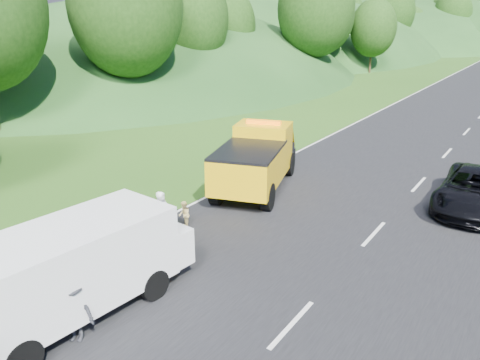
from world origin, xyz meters
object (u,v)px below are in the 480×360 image
Objects in this scene: woman at (164,240)px; passing_suv at (472,209)px; child at (185,228)px; worker at (77,340)px; white_van at (71,267)px; spare_tire at (30,354)px; suitcase at (122,209)px; tow_truck at (256,158)px.

passing_suv is at bearing -48.45° from woman.
worker is at bearing -23.84° from child.
worker is at bearing -33.32° from white_van.
woman is at bearing -133.86° from passing_suv.
suitcase is at bearing 121.90° from spare_tire.
woman is 2.52× the size of spare_tire.
tow_truck is 6.04m from suitcase.
spare_tire is 0.12× the size of passing_suv.
worker is (1.85, -6.04, 0.00)m from child.
spare_tire is at bearing -100.47° from tow_truck.
worker is 15.05m from passing_suv.
worker is 0.29× the size of passing_suv.
tow_truck is at bearing 96.96° from spare_tire.
white_van is 14.90m from passing_suv.
suitcase is 7.59m from spare_tire.
white_van is 10.20× the size of spare_tire.
worker is at bearing 61.70° from spare_tire.
child is at bearing -137.90° from passing_suv.
woman is at bearing -106.33° from tow_truck.
white_van is 4.05× the size of woman.
white_van is at bearing -119.62° from passing_suv.
woman is at bearing 108.09° from white_van.
child is at bearing -106.63° from tow_truck.
child is at bearing 101.21° from spare_tire.
spare_tire is at bearing -143.34° from worker.
worker is at bearing -51.04° from suitcase.
suitcase is at bearing 103.92° from worker.
white_van reaches higher than suitcase.
spare_tire is (1.33, -5.83, 0.00)m from woman.
passing_suv is (8.15, 7.63, 0.00)m from child.
passing_suv is at bearing 1.02° from tow_truck.
tow_truck is 1.24× the size of passing_suv.
woman is 2.83× the size of suitcase.
child is 0.18× the size of passing_suv.
suitcase is (-4.49, 5.55, 0.30)m from worker.
suitcase is (-3.68, 4.91, -1.05)m from white_van.
white_van reaches higher than woman.
white_van is 7.03× the size of child.
child is (-0.05, 1.10, 0.00)m from woman.
tow_truck is 11.17× the size of suitcase.
tow_truck is 3.95× the size of woman.
worker reaches higher than child.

